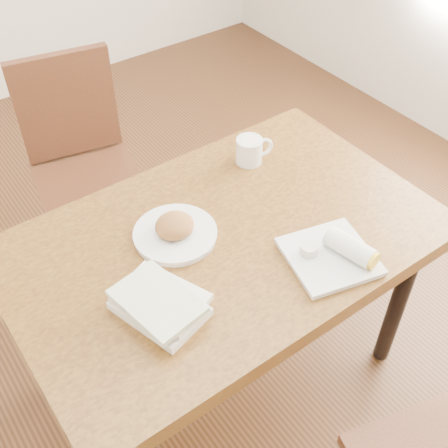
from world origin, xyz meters
TOP-DOWN VIEW (x-y plane):
  - ground at (0.00, 0.00)m, footprint 4.00×5.00m
  - table at (0.00, 0.00)m, footprint 1.31×0.83m
  - chair_far at (-0.09, 0.89)m, footprint 0.49×0.49m
  - plate_scone at (-0.12, 0.08)m, footprint 0.26×0.26m
  - coffee_mug at (0.29, 0.25)m, footprint 0.13×0.09m
  - plate_burrito at (0.20, -0.27)m, footprint 0.29×0.29m
  - book_stack at (-0.30, -0.13)m, footprint 0.24×0.28m

SIDE VIEW (x-z plane):
  - ground at x=0.00m, z-range -0.01..0.00m
  - chair_far at x=-0.09m, z-range 0.07..1.03m
  - table at x=0.00m, z-range 0.30..1.05m
  - plate_burrito at x=0.20m, z-range 0.73..0.82m
  - plate_scone at x=-0.12m, z-range 0.73..0.82m
  - book_stack at x=-0.30m, z-range 0.75..0.81m
  - coffee_mug at x=0.29m, z-range 0.75..0.84m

